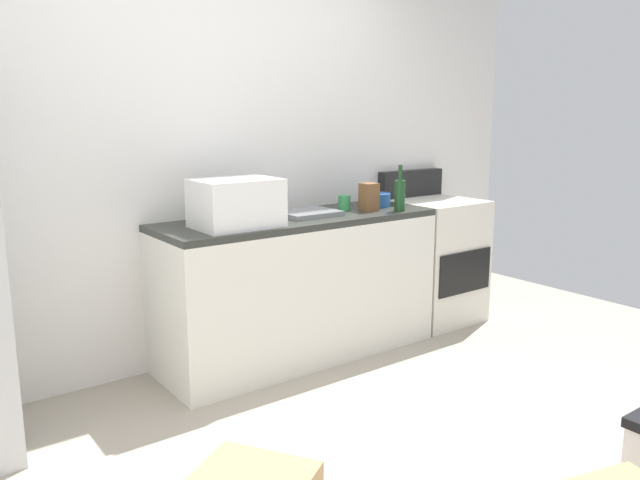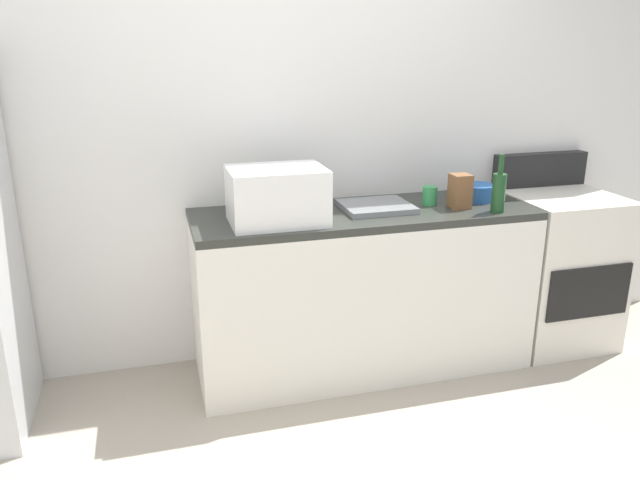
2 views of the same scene
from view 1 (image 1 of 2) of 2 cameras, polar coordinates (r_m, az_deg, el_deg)
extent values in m
plane|color=#9E9384|center=(3.09, 6.68, -18.17)|extent=(6.00, 6.00, 0.00)
cube|color=silver|center=(3.96, -8.55, 8.10)|extent=(5.00, 0.10, 2.60)
cube|color=silver|center=(3.97, -1.93, -4.55)|extent=(1.80, 0.60, 0.86)
cube|color=#2D302B|center=(3.87, -1.98, 1.87)|extent=(1.80, 0.60, 0.04)
cube|color=silver|center=(4.74, 10.28, -1.81)|extent=(0.60, 0.60, 0.90)
cube|color=black|center=(4.55, 13.07, -2.87)|extent=(0.52, 0.02, 0.30)
cube|color=black|center=(4.83, 8.26, 5.12)|extent=(0.60, 0.08, 0.20)
cube|color=white|center=(3.51, -7.64, 3.35)|extent=(0.46, 0.34, 0.27)
cube|color=slate|center=(3.90, -1.23, 2.48)|extent=(0.36, 0.32, 0.03)
cylinder|color=#193F1E|center=(4.10, 7.27, 4.02)|extent=(0.07, 0.07, 0.20)
cylinder|color=#193F1E|center=(4.08, 7.33, 6.11)|extent=(0.03, 0.03, 0.10)
cylinder|color=#338C4C|center=(4.10, 2.23, 3.40)|extent=(0.08, 0.08, 0.10)
cube|color=brown|center=(4.09, 4.48, 3.93)|extent=(0.10, 0.10, 0.18)
cylinder|color=#2659A5|center=(4.30, 5.16, 3.68)|extent=(0.19, 0.19, 0.09)
camera|label=2|loc=(1.14, 45.37, 19.40)|focal=34.67mm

